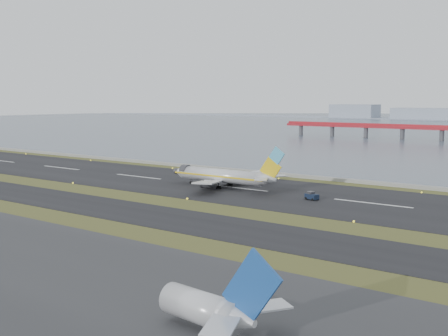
# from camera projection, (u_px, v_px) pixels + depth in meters

# --- Properties ---
(ground) EXTENTS (1000.00, 1000.00, 0.00)m
(ground) POSITION_uv_depth(u_px,v_px,m) (167.00, 204.00, 136.42)
(ground) COLOR #384D1B
(ground) RESTS_ON ground
(taxiway_strip) EXTENTS (1000.00, 18.00, 0.10)m
(taxiway_strip) POSITION_uv_depth(u_px,v_px,m) (132.00, 212.00, 126.84)
(taxiway_strip) COLOR black
(taxiway_strip) RESTS_ON ground
(runway_strip) EXTENTS (1000.00, 45.00, 0.10)m
(runway_strip) POSITION_uv_depth(u_px,v_px,m) (238.00, 188.00, 160.38)
(runway_strip) COLOR black
(runway_strip) RESTS_ON ground
(seawall) EXTENTS (1000.00, 2.50, 1.00)m
(seawall) POSITION_uv_depth(u_px,v_px,m) (290.00, 175.00, 184.28)
(seawall) COLOR gray
(seawall) RESTS_ON ground
(airliner) EXTENTS (38.52, 32.89, 12.80)m
(airliner) POSITION_uv_depth(u_px,v_px,m) (224.00, 176.00, 160.48)
(airliner) COLOR silver
(airliner) RESTS_ON ground
(pushback_tug) EXTENTS (3.77, 2.77, 2.16)m
(pushback_tug) POSITION_uv_depth(u_px,v_px,m) (312.00, 196.00, 141.54)
(pushback_tug) COLOR #111C31
(pushback_tug) RESTS_ON ground
(second_airliner_tail) EXTENTS (15.97, 13.21, 9.86)m
(second_airliner_tail) POSITION_uv_depth(u_px,v_px,m) (215.00, 310.00, 60.22)
(second_airliner_tail) COLOR silver
(second_airliner_tail) RESTS_ON ground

